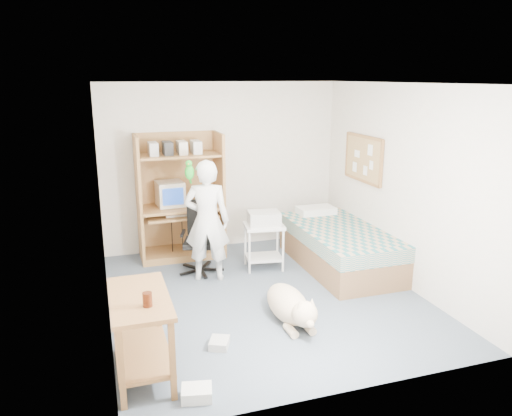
# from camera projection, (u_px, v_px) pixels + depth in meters

# --- Properties ---
(floor) EXTENTS (4.00, 4.00, 0.00)m
(floor) POSITION_uv_depth(u_px,v_px,m) (264.00, 296.00, 6.03)
(floor) COLOR #495663
(floor) RESTS_ON ground
(wall_back) EXTENTS (3.60, 0.02, 2.50)m
(wall_back) POSITION_uv_depth(u_px,v_px,m) (222.00, 167.00, 7.55)
(wall_back) COLOR silver
(wall_back) RESTS_ON floor
(wall_right) EXTENTS (0.02, 4.00, 2.50)m
(wall_right) POSITION_uv_depth(u_px,v_px,m) (401.00, 185.00, 6.24)
(wall_right) COLOR silver
(wall_right) RESTS_ON floor
(wall_left) EXTENTS (0.02, 4.00, 2.50)m
(wall_left) POSITION_uv_depth(u_px,v_px,m) (101.00, 208.00, 5.17)
(wall_left) COLOR silver
(wall_left) RESTS_ON floor
(ceiling) EXTENTS (3.60, 4.00, 0.02)m
(ceiling) POSITION_uv_depth(u_px,v_px,m) (265.00, 83.00, 5.39)
(ceiling) COLOR white
(ceiling) RESTS_ON wall_back
(computer_hutch) EXTENTS (1.20, 0.63, 1.80)m
(computer_hutch) POSITION_uv_depth(u_px,v_px,m) (180.00, 201.00, 7.21)
(computer_hutch) COLOR olive
(computer_hutch) RESTS_ON floor
(bed) EXTENTS (1.02, 2.02, 0.66)m
(bed) POSITION_uv_depth(u_px,v_px,m) (339.00, 247.00, 6.91)
(bed) COLOR brown
(bed) RESTS_ON floor
(side_desk) EXTENTS (0.50, 1.00, 0.75)m
(side_desk) POSITION_uv_depth(u_px,v_px,m) (141.00, 323.00, 4.33)
(side_desk) COLOR brown
(side_desk) RESTS_ON floor
(corkboard) EXTENTS (0.04, 0.94, 0.66)m
(corkboard) POSITION_uv_depth(u_px,v_px,m) (363.00, 159.00, 7.01)
(corkboard) COLOR olive
(corkboard) RESTS_ON wall_right
(office_chair) EXTENTS (0.54, 0.54, 0.95)m
(office_chair) POSITION_uv_depth(u_px,v_px,m) (201.00, 247.00, 6.73)
(office_chair) COLOR black
(office_chair) RESTS_ON floor
(person) EXTENTS (0.66, 0.53, 1.58)m
(person) POSITION_uv_depth(u_px,v_px,m) (207.00, 221.00, 6.35)
(person) COLOR white
(person) RESTS_ON floor
(parrot) EXTENTS (0.12, 0.20, 0.32)m
(parrot) POSITION_uv_depth(u_px,v_px,m) (189.00, 171.00, 6.14)
(parrot) COLOR #169A20
(parrot) RESTS_ON person
(dog) EXTENTS (0.39, 1.17, 0.44)m
(dog) POSITION_uv_depth(u_px,v_px,m) (290.00, 305.00, 5.36)
(dog) COLOR beige
(dog) RESTS_ON floor
(printer_cart) EXTENTS (0.58, 0.49, 0.63)m
(printer_cart) POSITION_uv_depth(u_px,v_px,m) (264.00, 239.00, 6.81)
(printer_cart) COLOR silver
(printer_cart) RESTS_ON floor
(printer) EXTENTS (0.46, 0.37, 0.18)m
(printer) POSITION_uv_depth(u_px,v_px,m) (264.00, 218.00, 6.73)
(printer) COLOR #B3B3AE
(printer) RESTS_ON printer_cart
(crt_monitor) EXTENTS (0.40, 0.42, 0.35)m
(crt_monitor) POSITION_uv_depth(u_px,v_px,m) (170.00, 194.00, 7.14)
(crt_monitor) COLOR beige
(crt_monitor) RESTS_ON computer_hutch
(keyboard) EXTENTS (0.45, 0.17, 0.03)m
(keyboard) POSITION_uv_depth(u_px,v_px,m) (181.00, 214.00, 7.09)
(keyboard) COLOR beige
(keyboard) RESTS_ON computer_hutch
(pencil_cup) EXTENTS (0.08, 0.08, 0.12)m
(pencil_cup) POSITION_uv_depth(u_px,v_px,m) (203.00, 201.00, 7.22)
(pencil_cup) COLOR gold
(pencil_cup) RESTS_ON computer_hutch
(drink_glass) EXTENTS (0.08, 0.08, 0.12)m
(drink_glass) POSITION_uv_depth(u_px,v_px,m) (147.00, 299.00, 4.07)
(drink_glass) COLOR #3D1709
(drink_glass) RESTS_ON side_desk
(floor_box_a) EXTENTS (0.29, 0.25, 0.10)m
(floor_box_a) POSITION_uv_depth(u_px,v_px,m) (197.00, 393.00, 4.10)
(floor_box_a) COLOR white
(floor_box_a) RESTS_ON floor
(floor_box_b) EXTENTS (0.25, 0.27, 0.08)m
(floor_box_b) POSITION_uv_depth(u_px,v_px,m) (219.00, 343.00, 4.89)
(floor_box_b) COLOR #B4B3AF
(floor_box_b) RESTS_ON floor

